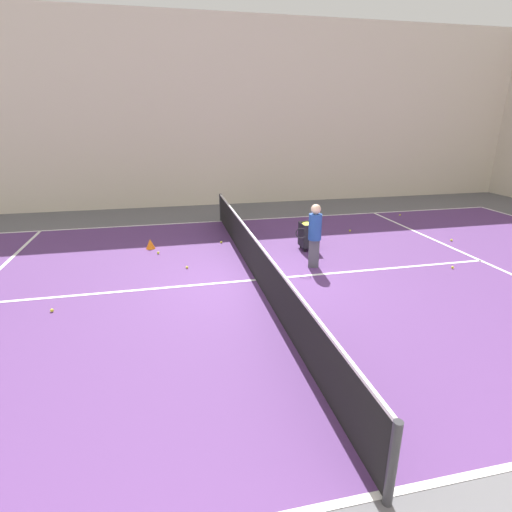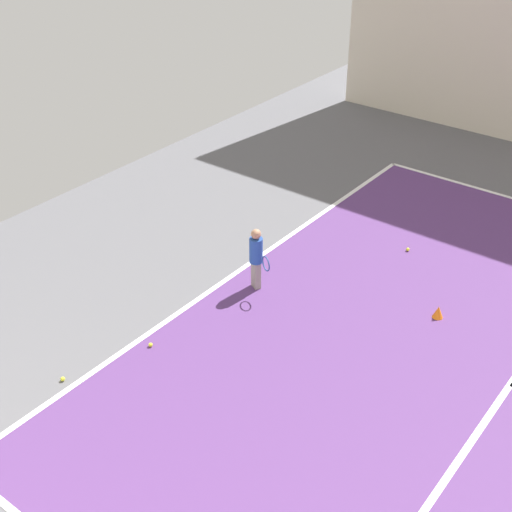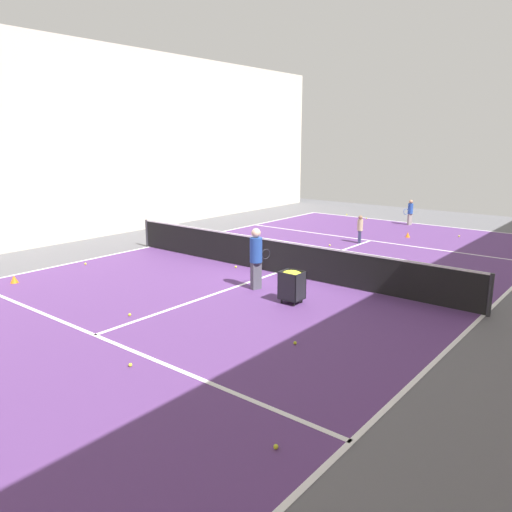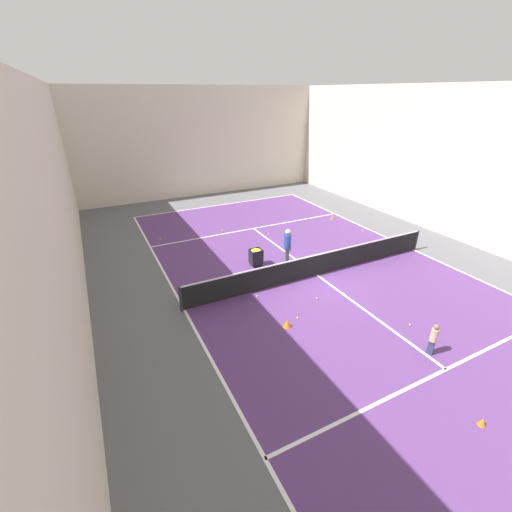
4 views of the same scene
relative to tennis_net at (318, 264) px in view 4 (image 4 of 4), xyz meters
The scene contains 30 objects.
ground_plane 0.53m from the tennis_net, ahead, with size 33.35×33.35×0.00m, color #5B5B60.
court_playing_area 0.53m from the tennis_net, ahead, with size 11.95×23.06×0.00m.
line_baseline_far 11.54m from the tennis_net, 90.00° to the left, with size 11.95×0.10×0.00m, color white.
line_sideline_left 6.00m from the tennis_net, behind, with size 0.10×23.06×0.00m, color white.
line_sideline_right 6.00m from the tennis_net, ahead, with size 0.10×23.06×0.00m, color white.
line_service_near 6.36m from the tennis_net, 90.00° to the right, with size 11.95×0.10×0.00m, color white.
line_service_far 6.36m from the tennis_net, 90.00° to the left, with size 11.95×0.10×0.00m, color white.
line_centre_service 0.53m from the tennis_net, ahead, with size 0.10×12.68×0.00m, color white.
hall_enclosure_left 9.78m from the tennis_net, behind, with size 0.15×29.65×7.71m.
hall_enclosure_right 9.78m from the tennis_net, ahead, with size 0.15×29.65×7.71m.
hall_enclosure_far 15.12m from the tennis_net, 90.00° to the left, with size 18.24×0.15×7.71m.
tennis_net is the anchor object (origin of this frame).
coach_at_net 1.80m from the tennis_net, 108.39° to the left, with size 0.42×0.70×1.68m.
child_midcourt 5.66m from the tennis_net, 88.59° to the right, with size 0.28×0.28×1.09m.
ball_cart 2.85m from the tennis_net, 134.31° to the left, with size 0.54×0.47×0.83m.
training_cone_0 4.03m from the tennis_net, 140.52° to the right, with size 0.28×0.28×0.30m, color orange.
training_cone_1 7.57m from the tennis_net, 46.97° to the left, with size 0.22×0.22×0.22m, color orange.
training_cone_2 8.01m from the tennis_net, 96.32° to the right, with size 0.18×0.18×0.22m, color orange.
tennis_ball_0 3.47m from the tennis_net, 137.45° to the right, with size 0.07×0.07×0.07m, color yellow.
tennis_ball_1 8.87m from the tennis_net, 126.57° to the left, with size 0.07×0.07×0.07m, color yellow.
tennis_ball_2 4.49m from the tennis_net, 80.54° to the right, with size 0.07×0.07×0.07m, color yellow.
tennis_ball_3 10.81m from the tennis_net, 85.18° to the left, with size 0.07×0.07×0.07m, color yellow.
tennis_ball_4 12.09m from the tennis_net, 71.73° to the left, with size 0.07×0.07×0.07m, color yellow.
tennis_ball_5 7.04m from the tennis_net, 104.71° to the left, with size 0.07×0.07×0.07m, color yellow.
tennis_ball_6 5.45m from the tennis_net, 130.56° to the left, with size 0.07×0.07×0.07m, color yellow.
tennis_ball_7 1.48m from the tennis_net, 13.57° to the left, with size 0.07×0.07×0.07m, color yellow.
tennis_ball_8 3.23m from the tennis_net, behind, with size 0.07×0.07×0.07m, color yellow.
tennis_ball_10 2.03m from the tennis_net, 126.09° to the right, with size 0.07×0.07×0.07m, color yellow.
tennis_ball_13 5.20m from the tennis_net, 85.88° to the left, with size 0.07×0.07×0.07m, color yellow.
tennis_ball_14 6.25m from the tennis_net, 29.68° to the left, with size 0.07×0.07×0.07m, color yellow.
Camera 4 is at (-8.32, -10.58, 7.31)m, focal length 24.00 mm.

